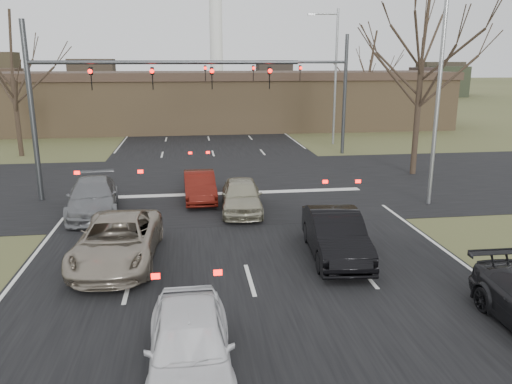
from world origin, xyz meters
TOP-DOWN VIEW (x-y plane):
  - ground at (0.00, 0.00)m, footprint 360.00×360.00m
  - road_main at (0.00, 60.00)m, footprint 14.00×300.00m
  - road_cross at (0.00, 15.00)m, footprint 200.00×14.00m
  - building at (2.00, 38.00)m, footprint 42.40×10.40m
  - mast_arm_near at (-5.23, 13.00)m, footprint 12.12×0.24m
  - mast_arm_far at (6.18, 23.00)m, footprint 11.12×0.24m
  - streetlight_right_near at (8.82, 10.00)m, footprint 2.34×0.25m
  - streetlight_right_far at (9.32, 27.00)m, footprint 2.34×0.25m
  - tree_right_near at (11.00, 16.00)m, footprint 6.90×6.90m
  - tree_left_far at (-13.00, 25.00)m, footprint 5.70×5.70m
  - tree_right_far at (15.00, 35.00)m, footprint 5.40×5.40m
  - car_silver_suv at (-4.00, 4.97)m, footprint 2.67×5.39m
  - car_white_sedan at (-1.76, -1.42)m, footprint 1.77×4.31m
  - car_black_hatch at (3.00, 4.46)m, footprint 2.01×4.75m
  - car_grey_ahead at (-5.72, 10.55)m, footprint 2.58×5.17m
  - car_red_ahead at (-1.22, 12.08)m, footprint 1.50×4.01m
  - car_silver_ahead at (0.50, 9.96)m, footprint 1.96×4.27m

SIDE VIEW (x-z plane):
  - ground at x=0.00m, z-range 0.00..0.00m
  - road_main at x=0.00m, z-range 0.00..0.02m
  - road_cross at x=0.00m, z-range 0.00..0.03m
  - car_red_ahead at x=-1.22m, z-range 0.00..1.31m
  - car_silver_ahead at x=0.50m, z-range 0.00..1.42m
  - car_grey_ahead at x=-5.72m, z-range 0.00..1.44m
  - car_white_sedan at x=-1.76m, z-range 0.00..1.46m
  - car_silver_suv at x=-4.00m, z-range 0.00..1.47m
  - car_black_hatch at x=3.00m, z-range 0.00..1.52m
  - building at x=2.00m, z-range 0.02..5.32m
  - mast_arm_far at x=6.18m, z-range 1.02..9.02m
  - mast_arm_near at x=-5.23m, z-range 1.07..9.07m
  - streetlight_right_near at x=8.82m, z-range 0.59..10.59m
  - streetlight_right_far at x=9.32m, z-range 0.59..10.59m
  - tree_right_far at x=15.00m, z-range 2.46..11.46m
  - tree_left_far at x=-13.00m, z-range 2.59..12.09m
  - tree_right_near at x=11.00m, z-range 3.15..14.65m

